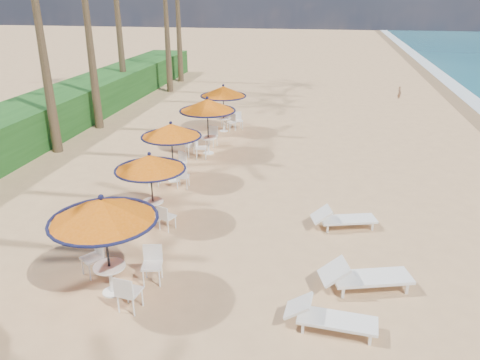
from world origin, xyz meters
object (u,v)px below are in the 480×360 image
object	(u,v)px
station_2	(171,138)
lounger_far	(342,218)
station_3	(206,112)
station_4	(225,97)
station_1	(150,170)
lounger_mid	(363,276)
station_0	(106,222)
lounger_near	(328,317)

from	to	relation	value
station_2	lounger_far	xyz separation A→B (m)	(6.10, -2.67, -1.36)
station_3	station_4	bearing A→B (deg)	89.59
station_2	station_3	distance (m)	3.37
station_1	station_2	distance (m)	3.27
lounger_mid	station_0	bearing A→B (deg)	174.92
station_4	lounger_near	bearing A→B (deg)	-69.88
station_0	lounger_mid	size ratio (longest dim) A/B	1.11
station_0	station_4	size ratio (longest dim) A/B	1.07
lounger_mid	lounger_far	bearing A→B (deg)	81.48
station_2	lounger_far	size ratio (longest dim) A/B	1.14
lounger_near	station_0	bearing A→B (deg)	179.50
station_2	lounger_mid	world-z (taller)	station_2
station_3	station_4	size ratio (longest dim) A/B	1.06
station_1	station_3	xyz separation A→B (m)	(0.08, 6.58, 0.13)
station_1	station_3	world-z (taller)	station_3
station_4	lounger_far	distance (m)	11.20
lounger_near	lounger_mid	distance (m)	1.79
station_4	lounger_far	xyz separation A→B (m)	(5.60, -9.59, -1.41)
station_0	station_3	world-z (taller)	station_0
station_2	station_4	size ratio (longest dim) A/B	0.97
station_0	lounger_mid	bearing A→B (deg)	11.31
station_1	lounger_mid	world-z (taller)	station_1
station_4	lounger_far	world-z (taller)	station_4
station_3	lounger_mid	distance (m)	11.02
station_1	lounger_far	xyz separation A→B (m)	(5.71, 0.57, -1.38)
lounger_far	station_1	bearing A→B (deg)	169.95
lounger_far	lounger_near	bearing A→B (deg)	-110.34
station_2	lounger_mid	bearing A→B (deg)	-41.40
lounger_near	lounger_far	distance (m)	4.70
lounger_near	lounger_far	size ratio (longest dim) A/B	0.97
station_1	lounger_far	world-z (taller)	station_1
lounger_near	lounger_mid	size ratio (longest dim) A/B	0.86
station_2	station_1	bearing A→B (deg)	-83.16
station_3	station_4	world-z (taller)	station_3
station_1	lounger_near	bearing A→B (deg)	-37.60
station_3	lounger_mid	bearing A→B (deg)	-56.32
station_2	station_4	xyz separation A→B (m)	(0.50, 6.92, 0.06)
station_4	lounger_near	world-z (taller)	station_4
station_0	station_3	size ratio (longest dim) A/B	1.01
lounger_far	lounger_mid	bearing A→B (deg)	-97.90
lounger_near	lounger_mid	world-z (taller)	lounger_mid
station_1	station_2	size ratio (longest dim) A/B	0.97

